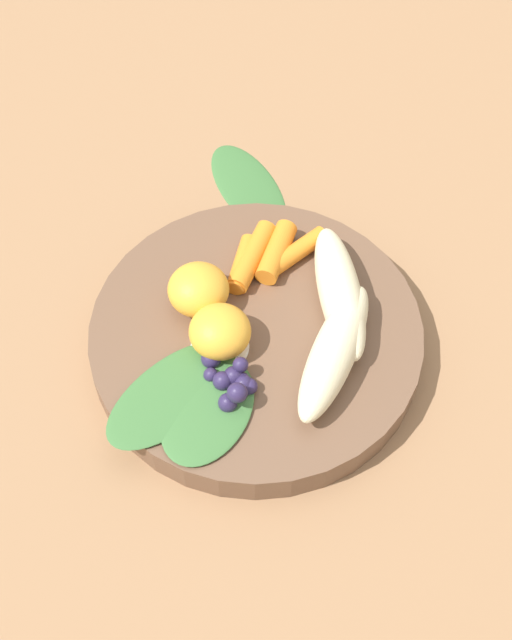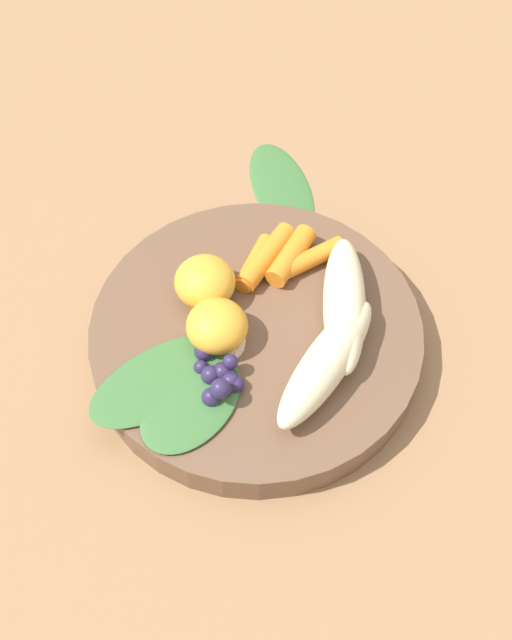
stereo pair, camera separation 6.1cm
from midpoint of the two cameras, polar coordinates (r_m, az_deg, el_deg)
ground_plane at (r=0.64m, az=2.72°, el=-2.09°), size 2.40×2.40×0.00m
bowl at (r=0.63m, az=2.77°, el=-1.42°), size 0.25×0.25×0.03m
banana_peeled_left at (r=0.62m, az=8.97°, el=0.92°), size 0.10×0.12×0.03m
banana_peeled_right at (r=0.59m, az=7.88°, el=-3.16°), size 0.13×0.08×0.03m
orange_segment_near at (r=0.60m, az=0.18°, el=-0.63°), size 0.05×0.05×0.03m
orange_segment_far at (r=0.62m, az=-0.78°, el=2.47°), size 0.05×0.05×0.04m
carrot_front at (r=0.65m, az=6.57°, el=4.12°), size 0.06×0.02×0.01m
carrot_mid_left at (r=0.65m, az=5.13°, el=4.29°), size 0.06×0.04×0.02m
carrot_mid_right at (r=0.65m, az=3.40°, el=4.22°), size 0.07×0.04×0.02m
carrot_rear at (r=0.65m, az=2.63°, el=3.79°), size 0.05×0.04×0.01m
blueberry_pile at (r=0.59m, az=0.47°, el=-4.20°), size 0.04×0.05×0.03m
coconut_shred_patch at (r=0.61m, az=0.10°, el=-1.65°), size 0.04×0.04×0.00m
kale_leaf_left at (r=0.59m, az=-3.58°, el=-4.56°), size 0.11×0.06×0.00m
kale_leaf_right at (r=0.58m, az=-1.55°, el=-5.93°), size 0.11×0.09×0.00m
kale_leaf_stray at (r=0.75m, az=4.15°, el=9.12°), size 0.09×0.13×0.01m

